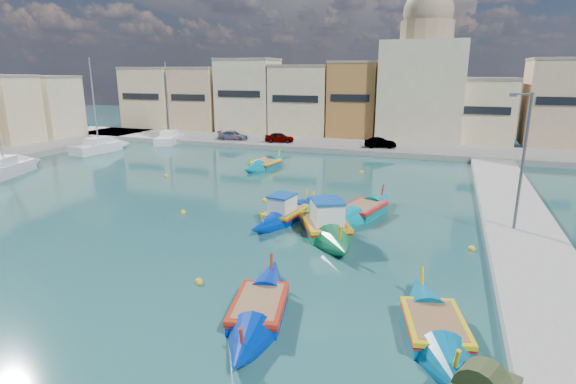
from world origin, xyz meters
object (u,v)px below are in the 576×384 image
at_px(luzzu_blue_cabin, 325,227).
at_px(luzzu_green, 266,165).
at_px(luzzu_blue_south, 259,310).
at_px(yacht_midnorth, 108,146).
at_px(church_block, 423,76).
at_px(luzzu_turquoise_cabin, 286,214).
at_px(luzzu_cyan_south, 435,330).
at_px(yacht_mid, 16,167).
at_px(luzzu_cyan_mid, 363,211).
at_px(yacht_north, 173,138).
at_px(quay_street_lamp, 522,161).

height_order(luzzu_blue_cabin, luzzu_green, luzzu_blue_cabin).
bearing_deg(luzzu_blue_south, yacht_midnorth, 138.16).
height_order(church_block, luzzu_turquoise_cabin, church_block).
distance_m(luzzu_green, luzzu_cyan_south, 29.64).
bearing_deg(church_block, yacht_mid, -137.92).
distance_m(luzzu_cyan_mid, yacht_midnorth, 36.02).
xyz_separation_m(luzzu_blue_cabin, yacht_mid, (-31.39, 6.24, 0.06)).
xyz_separation_m(luzzu_blue_south, yacht_north, (-28.37, 37.00, 0.19)).
bearing_deg(luzzu_blue_south, luzzu_cyan_mid, 83.95).
xyz_separation_m(quay_street_lamp, luzzu_blue_cabin, (-10.12, -3.00, -3.94)).
relative_size(yacht_north, yacht_midnorth, 0.97).
xyz_separation_m(quay_street_lamp, luzzu_turquoise_cabin, (-13.13, -1.34, -4.02)).
height_order(luzzu_blue_south, yacht_mid, yacht_mid).
bearing_deg(yacht_midnorth, luzzu_cyan_mid, -23.76).
relative_size(quay_street_lamp, yacht_midnorth, 0.70).
relative_size(luzzu_blue_south, yacht_midnorth, 0.73).
height_order(luzzu_green, luzzu_blue_south, luzzu_green).
xyz_separation_m(luzzu_cyan_mid, luzzu_cyan_south, (4.92, -12.90, -0.01)).
relative_size(quay_street_lamp, luzzu_turquoise_cabin, 0.96).
height_order(church_block, luzzu_blue_south, church_block).
relative_size(luzzu_turquoise_cabin, yacht_north, 0.76).
bearing_deg(luzzu_blue_cabin, yacht_north, 136.01).
bearing_deg(luzzu_blue_cabin, quay_street_lamp, 16.50).
relative_size(luzzu_cyan_south, yacht_mid, 0.67).
bearing_deg(luzzu_green, yacht_midnorth, 172.39).
xyz_separation_m(luzzu_turquoise_cabin, luzzu_blue_cabin, (3.01, -1.66, 0.08)).
bearing_deg(luzzu_cyan_south, yacht_north, 133.83).
bearing_deg(yacht_midnorth, quay_street_lamp, -20.55).
height_order(church_block, yacht_north, church_block).
distance_m(church_block, luzzu_blue_cabin, 37.95).
height_order(luzzu_cyan_mid, yacht_midnorth, yacht_midnorth).
xyz_separation_m(luzzu_turquoise_cabin, luzzu_blue_south, (3.02, -11.28, -0.07)).
relative_size(church_block, yacht_mid, 1.62).
distance_m(quay_street_lamp, luzzu_turquoise_cabin, 13.79).
distance_m(luzzu_cyan_south, yacht_midnorth, 46.76).
xyz_separation_m(church_block, luzzu_cyan_mid, (-1.21, -32.91, -8.15)).
xyz_separation_m(yacht_north, yacht_midnorth, (-3.15, -8.78, 0.02)).
xyz_separation_m(church_block, yacht_mid, (-34.06, -30.76, -7.95)).
distance_m(luzzu_blue_south, yacht_mid, 35.18).
bearing_deg(luzzu_blue_south, luzzu_cyan_south, 7.25).
bearing_deg(luzzu_cyan_mid, luzzu_blue_cabin, -109.67).
relative_size(luzzu_blue_cabin, luzzu_cyan_mid, 1.07).
bearing_deg(yacht_mid, luzzu_cyan_mid, -3.74).
relative_size(luzzu_blue_cabin, luzzu_cyan_south, 1.17).
xyz_separation_m(quay_street_lamp, yacht_north, (-38.48, 24.38, -3.90)).
bearing_deg(luzzu_green, luzzu_cyan_south, -55.97).
height_order(luzzu_cyan_mid, luzzu_cyan_south, luzzu_cyan_mid).
bearing_deg(yacht_mid, luzzu_cyan_south, -21.72).
relative_size(luzzu_green, luzzu_cyan_south, 0.98).
distance_m(luzzu_turquoise_cabin, luzzu_cyan_mid, 5.09).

